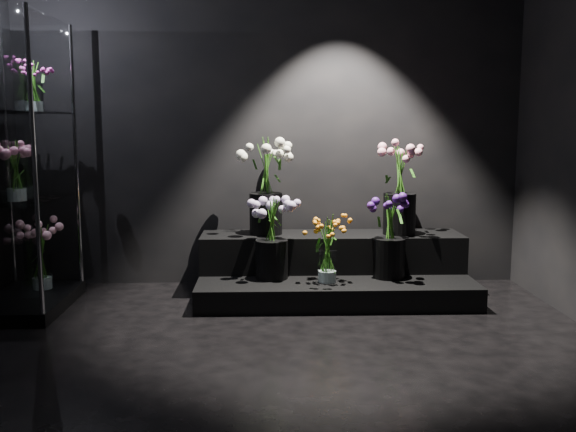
{
  "coord_description": "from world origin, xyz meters",
  "views": [
    {
      "loc": [
        -0.03,
        -3.15,
        1.29
      ],
      "look_at": [
        0.12,
        1.2,
        0.66
      ],
      "focal_mm": 40.0,
      "sensor_mm": 36.0,
      "label": 1
    }
  ],
  "objects": [
    {
      "name": "bouquet_cream_roses",
      "position": [
        -0.04,
        1.73,
        0.88
      ],
      "size": [
        0.48,
        0.48,
        0.75
      ],
      "rotation": [
        0.0,
        0.0,
        -0.2
      ],
      "color": "black",
      "rests_on": "display_riser"
    },
    {
      "name": "display_case",
      "position": [
        -1.71,
        1.27,
        1.0
      ],
      "size": [
        0.55,
        0.91,
        2.0
      ],
      "color": "black",
      "rests_on": "floor"
    },
    {
      "name": "bouquet_pink_roses",
      "position": [
        0.99,
        1.69,
        0.85
      ],
      "size": [
        0.42,
        0.42,
        0.69
      ],
      "rotation": [
        0.0,
        0.0,
        0.15
      ],
      "color": "black",
      "rests_on": "display_riser"
    },
    {
      "name": "wall_back",
      "position": [
        0.0,
        2.0,
        1.4
      ],
      "size": [
        4.0,
        0.0,
        4.0
      ],
      "primitive_type": "plane",
      "rotation": [
        1.57,
        0.0,
        0.0
      ],
      "color": "black",
      "rests_on": "floor"
    },
    {
      "name": "bouquet_lilac",
      "position": [
        0.01,
        1.43,
        0.51
      ],
      "size": [
        0.36,
        0.36,
        0.6
      ],
      "rotation": [
        0.0,
        0.0,
        -0.05
      ],
      "color": "black",
      "rests_on": "display_riser"
    },
    {
      "name": "bouquet_case_magenta",
      "position": [
        -1.65,
        1.45,
        1.56
      ],
      "size": [
        0.27,
        0.27,
        0.35
      ],
      "rotation": [
        0.0,
        0.0,
        0.19
      ],
      "color": "white",
      "rests_on": "display_case"
    },
    {
      "name": "bouquet_orange_bells",
      "position": [
        0.4,
        1.3,
        0.42
      ],
      "size": [
        0.31,
        0.31,
        0.49
      ],
      "rotation": [
        0.0,
        0.0,
        0.31
      ],
      "color": "white",
      "rests_on": "display_riser"
    },
    {
      "name": "bouquet_case_base_pink",
      "position": [
        -1.67,
        1.47,
        0.36
      ],
      "size": [
        0.39,
        0.39,
        0.5
      ],
      "rotation": [
        0.0,
        0.0,
        0.28
      ],
      "color": "white",
      "rests_on": "display_case"
    },
    {
      "name": "wall_front",
      "position": [
        0.0,
        -2.0,
        1.4
      ],
      "size": [
        4.0,
        0.0,
        4.0
      ],
      "primitive_type": "plane",
      "rotation": [
        -1.57,
        0.0,
        0.0
      ],
      "color": "black",
      "rests_on": "floor"
    },
    {
      "name": "floor",
      "position": [
        0.0,
        0.0,
        0.0
      ],
      "size": [
        4.0,
        4.0,
        0.0
      ],
      "primitive_type": "plane",
      "color": "black",
      "rests_on": "ground"
    },
    {
      "name": "display_riser",
      "position": [
        0.47,
        1.6,
        0.19
      ],
      "size": [
        2.01,
        0.89,
        0.45
      ],
      "color": "black",
      "rests_on": "floor"
    },
    {
      "name": "bouquet_case_pink",
      "position": [
        -1.68,
        1.13,
        0.99
      ],
      "size": [
        0.36,
        0.36,
        0.4
      ],
      "rotation": [
        0.0,
        0.0,
        -0.39
      ],
      "color": "white",
      "rests_on": "display_case"
    },
    {
      "name": "bouquet_purple",
      "position": [
        0.87,
        1.43,
        0.5
      ],
      "size": [
        0.4,
        0.4,
        0.61
      ],
      "rotation": [
        0.0,
        0.0,
        -0.39
      ],
      "color": "black",
      "rests_on": "display_riser"
    }
  ]
}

